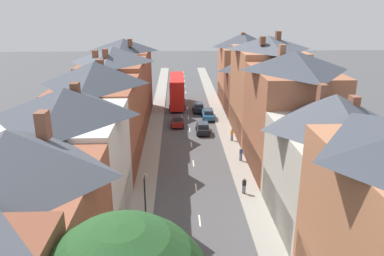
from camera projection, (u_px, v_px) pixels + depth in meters
name	position (u px, v px, depth m)	size (l,w,h in m)	color
pavement_left	(155.00, 126.00, 56.26)	(2.20, 104.00, 0.14)	gray
pavement_right	(223.00, 125.00, 56.65)	(2.20, 104.00, 0.14)	gray
centre_line_dashes	(190.00, 130.00, 54.58)	(0.14, 97.80, 0.01)	silver
terrace_row_left	(90.00, 130.00, 35.82)	(8.00, 62.79, 12.57)	brown
terrace_row_right	(291.00, 117.00, 39.33)	(8.00, 70.53, 14.17)	brown
double_decker_bus_lead	(177.00, 90.00, 66.44)	(2.74, 10.80, 5.30)	red
car_near_blue	(198.00, 107.00, 63.23)	(1.90, 3.88, 1.61)	black
car_near_silver	(177.00, 121.00, 55.97)	(1.90, 3.91, 1.63)	maroon
car_parked_left_a	(203.00, 128.00, 52.94)	(1.90, 3.97, 1.59)	black
car_parked_right_a	(208.00, 114.00, 59.51)	(1.90, 4.44, 1.60)	#236093
pedestrian_near_right	(144.00, 234.00, 28.18)	(0.36, 0.22, 1.61)	#23232D
pedestrian_mid_left	(244.00, 185.00, 35.83)	(0.36, 0.22, 1.61)	#3D4256
pedestrian_mid_right	(241.00, 153.00, 43.31)	(0.36, 0.22, 1.61)	#3D4256
pedestrian_far_left	(232.00, 134.00, 49.69)	(0.36, 0.22, 1.61)	#3D4256
street_lamp	(146.00, 205.00, 27.95)	(0.20, 1.12, 5.50)	black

